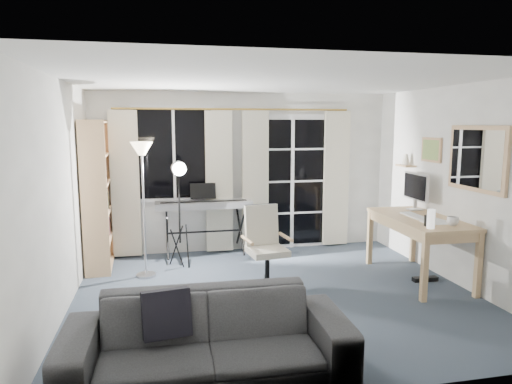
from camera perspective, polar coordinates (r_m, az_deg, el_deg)
The scene contains 17 objects.
floor at distance 5.35m, azimuth 2.50°, elevation -12.84°, with size 4.50×4.00×0.02m, color #323C49.
window at distance 6.81m, azimuth -10.22°, elevation 4.71°, with size 1.20×0.08×1.40m.
french_door at distance 7.14m, azimuth 4.47°, elevation 1.16°, with size 1.32×0.09×2.11m.
curtains at distance 6.85m, azimuth -2.46°, elevation 1.44°, with size 3.60×0.07×2.13m.
bookshelf at distance 6.45m, azimuth -19.54°, elevation -0.83°, with size 0.36×0.94×1.99m.
torchiere_lamp at distance 5.84m, azimuth -14.03°, elevation 2.81°, with size 0.36×0.36×1.72m.
keyboard_piano at distance 6.65m, azimuth -6.53°, elevation -1.70°, with size 1.39×0.67×1.01m.
studio_light at distance 6.12m, azimuth -9.60°, elevation 1.38°, with size 0.28×0.30×1.48m.
office_chair at distance 5.45m, azimuth 1.01°, elevation -5.94°, with size 0.67×0.68×0.98m.
desk at distance 6.02m, azimuth 19.77°, elevation -3.89°, with size 0.77×1.50×0.79m.
monitor at distance 6.43m, azimuth 19.35°, elevation 0.50°, with size 0.19×0.57×0.50m.
desk_clutter at distance 5.81m, azimuth 20.35°, elevation -5.11°, with size 0.48×0.90×1.00m.
mug at distance 5.64m, azimuth 23.37°, elevation -3.23°, with size 0.13×0.10×0.13m, color silver.
wall_mirror at distance 5.67m, azimuth 25.91°, elevation 3.75°, with size 0.04×0.94×0.74m.
framed_print at distance 6.41m, azimuth 21.08°, elevation 4.94°, with size 0.03×0.42×0.32m.
wall_shelf at distance 6.81m, azimuth 18.23°, elevation 3.64°, with size 0.16×0.30×0.18m.
sofa at distance 3.62m, azimuth -6.04°, elevation -16.24°, with size 2.17×0.67×0.85m.
Camera 1 is at (-1.24, -4.82, 1.94)m, focal length 32.00 mm.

